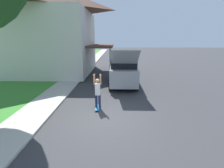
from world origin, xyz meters
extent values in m
plane|color=#333335|center=(0.00, 0.00, 0.00)|extent=(120.00, 120.00, 0.00)
cube|color=#387F2D|center=(-8.00, 6.00, 0.04)|extent=(10.00, 80.00, 0.08)
cube|color=#ADA89E|center=(-3.60, 6.00, 0.05)|extent=(1.80, 80.00, 0.10)
cube|color=beige|center=(-7.46, 9.68, 3.15)|extent=(10.28, 7.66, 6.15)
cube|color=#4C3328|center=(-1.22, 9.68, 2.88)|extent=(2.60, 5.36, 0.20)
cylinder|color=silver|center=(-0.12, 7.76, 1.43)|extent=(0.16, 0.16, 2.70)
cube|color=gray|center=(0.98, 5.44, 0.96)|extent=(1.97, 4.56, 1.22)
cube|color=black|center=(0.98, 5.55, 1.92)|extent=(1.81, 3.56, 0.68)
cylinder|color=black|center=(0.04, 6.85, 0.40)|extent=(0.24, 0.80, 0.80)
cylinder|color=black|center=(1.93, 6.85, 0.40)|extent=(0.24, 0.80, 0.80)
cylinder|color=black|center=(0.04, 4.02, 0.40)|extent=(0.24, 0.80, 0.80)
cylinder|color=black|center=(1.93, 4.02, 0.40)|extent=(0.24, 0.80, 0.80)
cube|color=gray|center=(0.98, 3.11, 2.47)|extent=(1.73, 1.43, 1.02)
cube|color=navy|center=(0.65, 19.87, 0.54)|extent=(1.80, 4.54, 0.70)
cube|color=black|center=(0.65, 19.75, 1.12)|extent=(1.59, 2.36, 0.45)
cylinder|color=black|center=(-0.22, 21.23, 0.31)|extent=(0.20, 0.63, 0.63)
cylinder|color=black|center=(1.53, 21.23, 0.31)|extent=(0.20, 0.63, 0.63)
cylinder|color=black|center=(-0.22, 18.51, 0.31)|extent=(0.20, 0.63, 0.63)
cylinder|color=black|center=(1.53, 18.51, 0.31)|extent=(0.20, 0.63, 0.63)
cylinder|color=#192347|center=(-0.59, 0.95, 0.40)|extent=(0.13, 0.13, 0.79)
cylinder|color=#192347|center=(-0.42, 0.95, 0.40)|extent=(0.13, 0.13, 0.79)
cube|color=silver|center=(-0.50, 0.95, 1.09)|extent=(0.25, 0.20, 0.61)
sphere|color=#9E7051|center=(-0.50, 0.95, 1.55)|extent=(0.22, 0.22, 0.22)
cylinder|color=#9E7051|center=(-0.66, 0.95, 1.62)|extent=(0.09, 0.09, 0.54)
cylinder|color=#9E7051|center=(-0.34, 0.95, 1.62)|extent=(0.09, 0.09, 0.54)
cube|color=#236B99|center=(-0.53, 0.95, 0.09)|extent=(0.22, 0.81, 0.02)
cylinder|color=silver|center=(-0.63, 1.20, 0.03)|extent=(0.03, 0.06, 0.06)
cylinder|color=silver|center=(-0.43, 1.20, 0.03)|extent=(0.03, 0.06, 0.06)
cylinder|color=silver|center=(-0.63, 0.70, 0.03)|extent=(0.03, 0.06, 0.06)
cylinder|color=silver|center=(-0.43, 0.70, 0.03)|extent=(0.03, 0.06, 0.06)
camera|label=1|loc=(0.45, -6.30, 3.58)|focal=24.00mm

